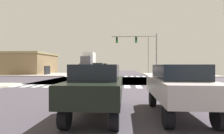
# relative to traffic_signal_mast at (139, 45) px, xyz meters

# --- Properties ---
(ground) EXTENTS (90.00, 90.00, 0.05)m
(ground) POSITION_rel_traffic_signal_mast_xyz_m (-5.42, -6.79, -5.28)
(ground) COLOR #3C363E
(sidewalk_corner_ne) EXTENTS (12.00, 12.00, 0.14)m
(sidewalk_corner_ne) POSITION_rel_traffic_signal_mast_xyz_m (7.58, 5.21, -5.19)
(sidewalk_corner_ne) COLOR #A09B91
(sidewalk_corner_ne) RESTS_ON ground
(sidewalk_corner_nw) EXTENTS (12.00, 12.00, 0.14)m
(sidewalk_corner_nw) POSITION_rel_traffic_signal_mast_xyz_m (-18.42, 5.21, -5.19)
(sidewalk_corner_nw) COLOR #9F958B
(sidewalk_corner_nw) RESTS_ON ground
(crosswalk_near) EXTENTS (13.50, 2.00, 0.01)m
(crosswalk_near) POSITION_rel_traffic_signal_mast_xyz_m (-5.67, -14.09, -5.25)
(crosswalk_near) COLOR white
(crosswalk_near) RESTS_ON ground
(crosswalk_far) EXTENTS (13.50, 2.00, 0.01)m
(crosswalk_far) POSITION_rel_traffic_signal_mast_xyz_m (-5.67, 0.51, -5.25)
(crosswalk_far) COLOR white
(crosswalk_far) RESTS_ON ground
(traffic_signal_mast) EXTENTS (7.49, 0.55, 7.08)m
(traffic_signal_mast) POSITION_rel_traffic_signal_mast_xyz_m (0.00, 0.00, 0.00)
(traffic_signal_mast) COLOR gray
(traffic_signal_mast) RESTS_ON ground
(street_lamp) EXTENTS (1.78, 0.32, 8.20)m
(street_lamp) POSITION_rel_traffic_signal_mast_xyz_m (2.44, 8.97, -0.36)
(street_lamp) COLOR gray
(street_lamp) RESTS_ON ground
(bank_building) EXTENTS (14.53, 10.69, 4.59)m
(bank_building) POSITION_rel_traffic_signal_mast_xyz_m (-25.21, 8.01, -2.95)
(bank_building) COLOR #8D7350
(bank_building) RESTS_ON ground
(sedan_nearside_1) EXTENTS (1.80, 4.30, 1.88)m
(sedan_nearside_1) POSITION_rel_traffic_signal_mast_xyz_m (-10.42, 23.51, -4.14)
(sedan_nearside_1) COLOR black
(sedan_nearside_1) RESTS_ON ground
(sedan_farside_2) EXTENTS (1.80, 4.30, 1.88)m
(sedan_farside_2) POSITION_rel_traffic_signal_mast_xyz_m (-3.42, -23.09, -4.14)
(sedan_farside_2) COLOR black
(sedan_farside_2) RESTS_ON ground
(suv_crossing_1) EXTENTS (1.96, 4.60, 2.34)m
(suv_crossing_1) POSITION_rel_traffic_signal_mast_xyz_m (-7.42, 12.60, -3.86)
(suv_crossing_1) COLOR black
(suv_crossing_1) RESTS_ON ground
(sedan_queued_3) EXTENTS (1.80, 4.30, 1.88)m
(sedan_queued_3) POSITION_rel_traffic_signal_mast_xyz_m (-0.42, -22.83, -4.14)
(sedan_queued_3) COLOR black
(sedan_queued_3) RESTS_ON ground
(pickup_leading_1) EXTENTS (2.00, 5.10, 2.35)m
(pickup_leading_1) POSITION_rel_traffic_signal_mast_xyz_m (-7.42, 4.46, -3.96)
(pickup_leading_1) COLOR black
(pickup_leading_1) RESTS_ON ground
(box_truck_middle_2) EXTENTS (2.40, 7.20, 4.85)m
(box_truck_middle_2) POSITION_rel_traffic_signal_mast_xyz_m (-10.42, 9.60, -2.69)
(box_truck_middle_2) COLOR black
(box_truck_middle_2) RESTS_ON ground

